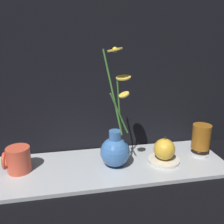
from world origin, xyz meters
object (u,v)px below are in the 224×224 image
(tea_glass, at_px, (201,138))
(orange_fruit, at_px, (164,149))
(vase_with_flowers, at_px, (115,149))
(yellow_mug, at_px, (18,160))

(tea_glass, height_order, orange_fruit, tea_glass)
(vase_with_flowers, bearing_deg, yellow_mug, 175.49)
(tea_glass, distance_m, orange_fruit, 0.15)
(vase_with_flowers, bearing_deg, tea_glass, 3.08)
(yellow_mug, distance_m, tea_glass, 0.61)
(yellow_mug, relative_size, orange_fruit, 1.04)
(orange_fruit, bearing_deg, yellow_mug, 176.38)
(vase_with_flowers, relative_size, orange_fruit, 4.79)
(vase_with_flowers, xyz_separation_m, tea_glass, (0.31, 0.02, 0.00))
(vase_with_flowers, xyz_separation_m, yellow_mug, (-0.30, 0.02, -0.02))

